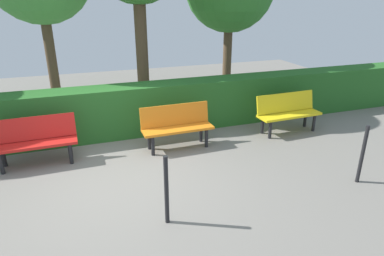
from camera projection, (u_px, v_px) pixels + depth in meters
name	position (u px, v px, depth m)	size (l,w,h in m)	color
ground_plane	(122.00, 176.00, 5.77)	(17.57, 17.57, 0.00)	gray
bench_yellow	(288.00, 111.00, 7.52)	(1.48, 0.52, 0.86)	yellow
bench_orange	(177.00, 125.00, 6.74)	(1.42, 0.47, 0.86)	orange
bench_red	(35.00, 139.00, 6.06)	(1.44, 0.50, 0.86)	red
hedge_row	(160.00, 107.00, 7.57)	(13.57, 0.65, 1.09)	#266023
railing_post_near	(362.00, 155.00, 5.43)	(0.06, 0.06, 1.00)	black
railing_post_mid	(166.00, 190.00, 4.43)	(0.06, 0.06, 1.00)	black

